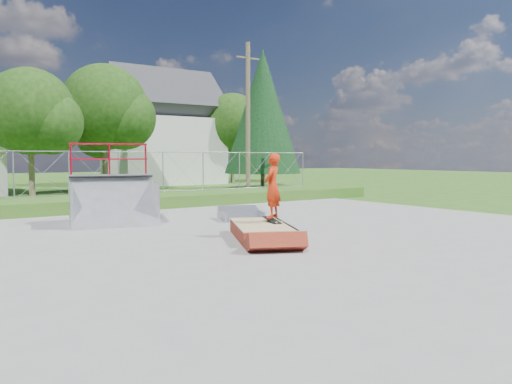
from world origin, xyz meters
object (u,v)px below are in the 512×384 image
flat_bank_ramp (241,214)px  skater (272,189)px  grind_box (261,231)px  quarter_pipe (113,184)px

flat_bank_ramp → skater: size_ratio=0.85×
grind_box → skater: size_ratio=1.78×
grind_box → flat_bank_ramp: flat_bank_ramp is taller
grind_box → flat_bank_ramp: size_ratio=2.09×
quarter_pipe → flat_bank_ramp: quarter_pipe is taller
quarter_pipe → skater: (2.56, -4.58, 0.01)m
grind_box → skater: (0.40, 0.06, 1.06)m
flat_bank_ramp → skater: 3.68m
grind_box → quarter_pipe: quarter_pipe is taller
skater → flat_bank_ramp: bearing=-143.7°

